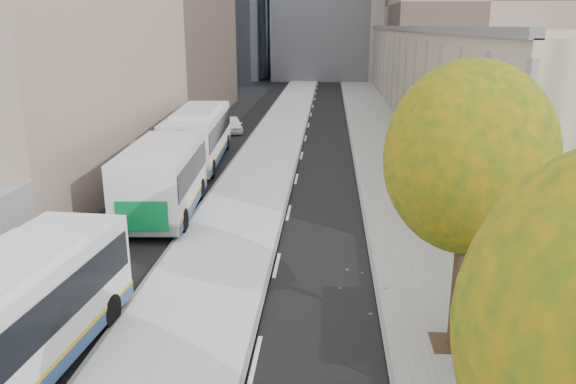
{
  "coord_description": "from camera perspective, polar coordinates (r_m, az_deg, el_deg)",
  "views": [
    {
      "loc": [
        0.15,
        -0.75,
        8.39
      ],
      "look_at": [
        -1.31,
        19.0,
        2.5
      ],
      "focal_mm": 35.0,
      "sensor_mm": 36.0,
      "label": 1
    }
  ],
  "objects": [
    {
      "name": "tree_c",
      "position": [
        14.52,
        17.9,
        3.27
      ],
      "size": [
        4.2,
        4.2,
        7.28
      ],
      "color": "#2F2113",
      "rests_on": "sidewalk"
    },
    {
      "name": "distant_car",
      "position": [
        46.22,
        -5.69,
        6.83
      ],
      "size": [
        2.42,
        4.01,
        1.28
      ],
      "primitive_type": "imported",
      "rotation": [
        0.0,
        0.0,
        0.26
      ],
      "color": "white",
      "rests_on": "ground"
    },
    {
      "name": "building_tan",
      "position": [
        66.69,
        17.93,
        12.02
      ],
      "size": [
        18.0,
        92.0,
        8.0
      ],
      "primitive_type": "cube",
      "color": "gray",
      "rests_on": "ground"
    },
    {
      "name": "bus_platform",
      "position": [
        36.92,
        -2.15,
        3.54
      ],
      "size": [
        4.25,
        150.0,
        0.15
      ],
      "primitive_type": "cube",
      "color": "silver",
      "rests_on": "ground"
    },
    {
      "name": "sidewalk",
      "position": [
        36.92,
        10.31,
        3.23
      ],
      "size": [
        4.75,
        150.0,
        0.08
      ],
      "primitive_type": "cube",
      "color": "gray",
      "rests_on": "ground"
    },
    {
      "name": "bus_far",
      "position": [
        31.62,
        -10.32,
        4.21
      ],
      "size": [
        4.14,
        19.57,
        3.24
      ],
      "rotation": [
        0.0,
        0.0,
        0.07
      ],
      "color": "white",
      "rests_on": "ground"
    },
    {
      "name": "bus_shelter",
      "position": [
        14.36,
        26.94,
        -10.96
      ],
      "size": [
        1.9,
        4.4,
        2.53
      ],
      "color": "#383A3F",
      "rests_on": "sidewalk"
    }
  ]
}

